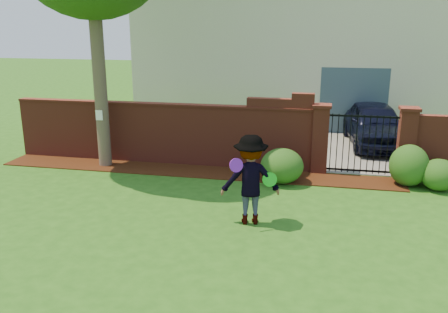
% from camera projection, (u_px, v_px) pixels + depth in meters
% --- Properties ---
extents(ground, '(80.00, 80.00, 0.01)m').
position_uv_depth(ground, '(196.00, 223.00, 9.72)').
color(ground, '#275B16').
rests_on(ground, ground).
extents(mulch_bed, '(11.10, 1.08, 0.03)m').
position_uv_depth(mulch_bed, '(194.00, 171.00, 13.04)').
color(mulch_bed, black).
rests_on(mulch_bed, ground).
extents(brick_wall, '(8.70, 0.31, 2.16)m').
position_uv_depth(brick_wall, '(164.00, 132.00, 13.63)').
color(brick_wall, maroon).
rests_on(brick_wall, ground).
extents(pillar_left, '(0.50, 0.50, 1.88)m').
position_uv_depth(pillar_left, '(320.00, 138.00, 12.75)').
color(pillar_left, maroon).
rests_on(pillar_left, ground).
extents(pillar_right, '(0.50, 0.50, 1.88)m').
position_uv_depth(pillar_right, '(406.00, 143.00, 12.31)').
color(pillar_right, maroon).
rests_on(pillar_right, ground).
extents(iron_gate, '(1.78, 0.03, 1.60)m').
position_uv_depth(iron_gate, '(362.00, 144.00, 12.56)').
color(iron_gate, black).
rests_on(iron_gate, ground).
extents(driveway, '(3.20, 8.00, 0.01)m').
position_uv_depth(driveway, '(352.00, 140.00, 16.56)').
color(driveway, gray).
rests_on(driveway, ground).
extents(house, '(12.40, 6.40, 6.30)m').
position_uv_depth(house, '(292.00, 42.00, 19.94)').
color(house, beige).
rests_on(house, ground).
extents(car, '(2.07, 4.32, 1.43)m').
position_uv_depth(car, '(376.00, 126.00, 15.46)').
color(car, black).
rests_on(car, ground).
extents(paper_notice, '(0.20, 0.01, 0.28)m').
position_uv_depth(paper_notice, '(99.00, 115.00, 13.04)').
color(paper_notice, white).
rests_on(paper_notice, tree).
extents(shrub_left, '(1.10, 1.10, 0.90)m').
position_uv_depth(shrub_left, '(282.00, 166.00, 12.05)').
color(shrub_left, '#184B16').
rests_on(shrub_left, ground).
extents(shrub_middle, '(0.96, 0.96, 1.06)m').
position_uv_depth(shrub_middle, '(409.00, 165.00, 11.81)').
color(shrub_middle, '#184B16').
rests_on(shrub_middle, ground).
extents(shrub_right, '(0.88, 0.88, 0.78)m').
position_uv_depth(shrub_right, '(439.00, 175.00, 11.53)').
color(shrub_right, '#184B16').
rests_on(shrub_right, ground).
extents(man, '(1.32, 0.94, 1.85)m').
position_uv_depth(man, '(250.00, 180.00, 9.48)').
color(man, gray).
rests_on(man, ground).
extents(frisbee_purple, '(0.28, 0.22, 0.27)m').
position_uv_depth(frisbee_purple, '(236.00, 165.00, 9.11)').
color(frisbee_purple, purple).
rests_on(frisbee_purple, man).
extents(frisbee_green, '(0.29, 0.08, 0.29)m').
position_uv_depth(frisbee_green, '(270.00, 179.00, 9.36)').
color(frisbee_green, green).
rests_on(frisbee_green, man).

